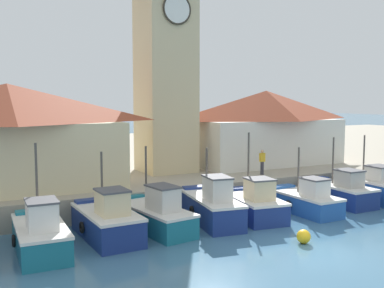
{
  "coord_description": "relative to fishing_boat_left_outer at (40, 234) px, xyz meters",
  "views": [
    {
      "loc": [
        -12.6,
        -13.15,
        6.12
      ],
      "look_at": [
        0.05,
        10.48,
        3.5
      ],
      "focal_mm": 42.0,
      "sensor_mm": 36.0,
      "label": 1
    }
  ],
  "objects": [
    {
      "name": "fishing_boat_far_right",
      "position": [
        19.63,
        0.43,
        0.03
      ],
      "size": [
        2.35,
        4.46,
        3.96
      ],
      "color": "#2356A8",
      "rests_on": "ground"
    },
    {
      "name": "dock_worker_near_tower",
      "position": [
        14.64,
        4.77,
        1.4
      ],
      "size": [
        0.34,
        0.22,
        1.62
      ],
      "color": "#33333D",
      "rests_on": "quay_wharf"
    },
    {
      "name": "fishing_boat_mid_right",
      "position": [
        10.69,
        0.28,
        -0.02
      ],
      "size": [
        2.7,
        4.58,
        4.44
      ],
      "color": "navy",
      "rests_on": "ground"
    },
    {
      "name": "quay_wharf",
      "position": [
        9.68,
        23.22,
        -0.11
      ],
      "size": [
        120.0,
        40.0,
        1.32
      ],
      "primitive_type": "cube",
      "color": "#A89E89",
      "rests_on": "ground"
    },
    {
      "name": "fishing_boat_left_inner",
      "position": [
        2.93,
        0.49,
        0.04
      ],
      "size": [
        2.19,
        4.65,
        3.82
      ],
      "color": "navy",
      "rests_on": "ground"
    },
    {
      "name": "ground_plane",
      "position": [
        9.68,
        -5.26,
        -0.77
      ],
      "size": [
        300.0,
        300.0,
        0.0
      ],
      "primitive_type": "plane",
      "color": "teal"
    },
    {
      "name": "fishing_boat_left_outer",
      "position": [
        0.0,
        0.0,
        0.0
      ],
      "size": [
        2.1,
        4.77,
        4.39
      ],
      "color": "#196B7F",
      "rests_on": "ground"
    },
    {
      "name": "clock_tower",
      "position": [
        9.78,
        9.06,
        8.13
      ],
      "size": [
        3.85,
        3.85,
        16.1
      ],
      "color": "beige",
      "rests_on": "quay_wharf"
    },
    {
      "name": "warehouse_right",
      "position": [
        17.92,
        8.73,
        3.38
      ],
      "size": [
        11.6,
        5.46,
        5.51
      ],
      "color": "silver",
      "rests_on": "quay_wharf"
    },
    {
      "name": "mooring_buoy",
      "position": [
        10.14,
        -4.15,
        -0.47
      ],
      "size": [
        0.6,
        0.6,
        0.6
      ],
      "primitive_type": "sphere",
      "color": "gold",
      "rests_on": "ground"
    },
    {
      "name": "fishing_boat_center",
      "position": [
        8.34,
        0.57,
        0.07
      ],
      "size": [
        2.56,
        5.2,
        3.7
      ],
      "color": "navy",
      "rests_on": "ground"
    },
    {
      "name": "fishing_boat_right_inner",
      "position": [
        13.85,
        -0.14,
        -0.08
      ],
      "size": [
        1.91,
        4.35,
        3.55
      ],
      "color": "#2356A8",
      "rests_on": "ground"
    },
    {
      "name": "fishing_boat_mid_left",
      "position": [
        5.3,
        0.76,
        -0.02
      ],
      "size": [
        2.42,
        5.35,
        3.93
      ],
      "color": "#196B7F",
      "rests_on": "ground"
    },
    {
      "name": "fishing_boat_right_outer",
      "position": [
        17.09,
        0.48,
        -0.03
      ],
      "size": [
        2.11,
        4.52,
        3.92
      ],
      "color": "navy",
      "rests_on": "ground"
    },
    {
      "name": "warehouse_left",
      "position": [
        -0.31,
        7.09,
        3.46
      ],
      "size": [
        11.97,
        5.81,
        5.68
      ],
      "color": "beige",
      "rests_on": "quay_wharf"
    }
  ]
}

